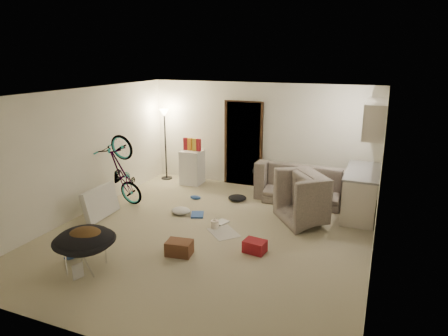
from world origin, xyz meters
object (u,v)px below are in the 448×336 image
at_px(saucer_chair, 85,246).
at_px(mini_fridge, 192,167).
at_px(kitchen_counter, 361,194).
at_px(armchair, 318,203).
at_px(drink_case_b, 255,246).
at_px(drink_case_a, 179,248).
at_px(sofa, 305,186).
at_px(bicycle, 123,186).
at_px(tv_box, 101,202).
at_px(juicer, 215,224).
at_px(floor_lamp, 165,129).

bearing_deg(saucer_chair, mini_fridge, 95.32).
bearing_deg(kitchen_counter, armchair, -140.19).
relative_size(mini_fridge, drink_case_b, 2.40).
height_order(armchair, drink_case_a, armchair).
xyz_separation_m(sofa, drink_case_b, (-0.27, -2.78, -0.21)).
xyz_separation_m(bicycle, drink_case_a, (2.17, -1.52, -0.30)).
height_order(bicycle, tv_box, bicycle).
height_order(saucer_chair, juicer, saucer_chair).
xyz_separation_m(floor_lamp, mini_fridge, (0.80, -0.10, -0.89)).
bearing_deg(kitchen_counter, sofa, 159.22).
height_order(mini_fridge, drink_case_a, mini_fridge).
xyz_separation_m(sofa, juicer, (-1.25, -2.17, -0.22)).
distance_m(saucer_chair, drink_case_b, 2.64).
bearing_deg(mini_fridge, armchair, -21.06).
xyz_separation_m(saucer_chair, tv_box, (-1.10, 1.71, -0.08)).
bearing_deg(tv_box, drink_case_b, -6.85).
xyz_separation_m(armchair, drink_case_a, (-1.82, -2.26, -0.24)).
relative_size(floor_lamp, tv_box, 1.93).
bearing_deg(drink_case_a, mini_fridge, 105.37).
relative_size(saucer_chair, drink_case_b, 2.62).
bearing_deg(floor_lamp, drink_case_b, -41.47).
relative_size(floor_lamp, saucer_chair, 1.97).
relative_size(drink_case_b, juicer, 1.62).
relative_size(kitchen_counter, bicycle, 0.94).
xyz_separation_m(bicycle, juicer, (2.30, -0.38, -0.33)).
xyz_separation_m(saucer_chair, juicer, (1.19, 2.07, -0.30)).
relative_size(floor_lamp, armchair, 1.64).
distance_m(armchair, saucer_chair, 4.30).
relative_size(saucer_chair, tv_box, 0.98).
bearing_deg(drink_case_b, bicycle, 170.27).
relative_size(tv_box, drink_case_b, 2.67).
relative_size(bicycle, mini_fridge, 1.88).
relative_size(armchair, bicycle, 0.70).
relative_size(armchair, mini_fridge, 1.31).
distance_m(sofa, juicer, 2.52).
distance_m(kitchen_counter, mini_fridge, 4.07).
bearing_deg(sofa, floor_lamp, -2.29).
bearing_deg(mini_fridge, tv_box, -106.48).
height_order(kitchen_counter, drink_case_b, kitchen_counter).
bearing_deg(armchair, drink_case_a, 104.31).
relative_size(kitchen_counter, drink_case_b, 4.28).
relative_size(sofa, bicycle, 1.34).
distance_m(kitchen_counter, sofa, 1.28).
xyz_separation_m(armchair, saucer_chair, (-2.89, -3.19, 0.03)).
relative_size(bicycle, drink_case_a, 3.91).
bearing_deg(juicer, kitchen_counter, 35.30).
bearing_deg(armchair, bicycle, 63.61).
relative_size(floor_lamp, bicycle, 1.14).
height_order(kitchen_counter, mini_fridge, kitchen_counter).
relative_size(floor_lamp, sofa, 0.85).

